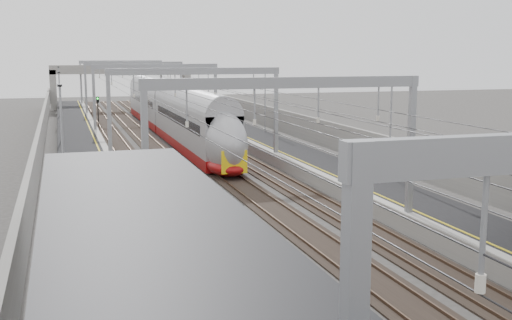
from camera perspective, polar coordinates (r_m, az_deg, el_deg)
platform_left at (r=50.45m, az=-14.94°, el=-0.16°), size 4.00×120.00×1.00m
platform_right at (r=53.42m, az=2.46°, el=0.67°), size 4.00×120.00×1.00m
tracks at (r=51.41m, az=-5.98°, el=-0.23°), size 11.40×140.00×0.20m
overhead_line at (r=57.25m, az=-7.38°, el=6.87°), size 13.00×140.00×6.60m
overbridge at (r=105.26m, az=-11.87°, el=7.41°), size 22.00×2.20×6.90m
wall_left at (r=50.28m, az=-18.64°, el=0.90°), size 0.30×120.00×3.20m
wall_right at (r=54.40m, az=5.65°, el=1.96°), size 0.30×120.00×3.20m
train at (r=66.86m, az=-7.38°, el=3.84°), size 2.86×52.13×4.52m
signal_green at (r=80.90m, az=-13.88°, el=4.74°), size 0.32×0.32×3.48m
signal_red_near at (r=74.21m, az=-7.03°, el=4.55°), size 0.32×0.32×3.48m
signal_red_far at (r=80.22m, az=-6.20°, el=4.93°), size 0.32×0.32×3.48m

